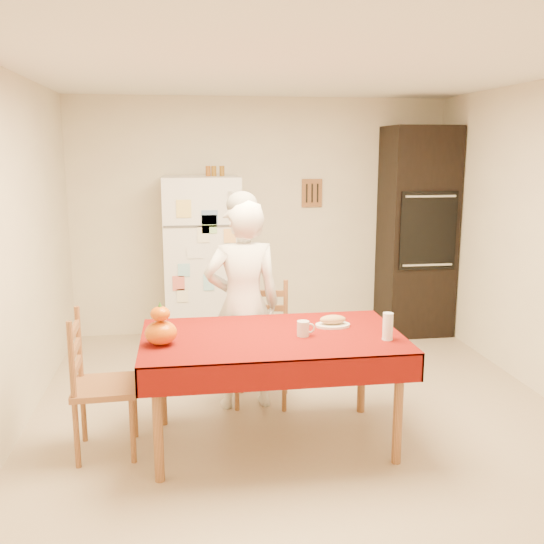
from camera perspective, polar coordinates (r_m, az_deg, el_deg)
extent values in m
plane|color=tan|center=(4.69, 2.68, -13.20)|extent=(4.50, 4.50, 0.00)
cube|color=beige|center=(6.53, -1.03, 5.21)|extent=(4.00, 0.02, 2.50)
cube|color=beige|center=(2.22, 14.26, -7.39)|extent=(4.00, 0.02, 2.50)
cube|color=beige|center=(4.40, -23.65, 1.25)|extent=(0.02, 4.50, 2.50)
cube|color=white|center=(4.30, 3.00, 18.69)|extent=(4.00, 4.50, 0.02)
cube|color=brown|center=(6.58, 3.77, 7.43)|extent=(0.22, 0.02, 0.30)
cube|color=white|center=(6.17, -6.57, 1.02)|extent=(0.75, 0.70, 1.70)
cube|color=silver|center=(5.74, -3.94, 6.34)|extent=(0.03, 0.03, 0.25)
cube|color=silver|center=(5.85, -3.84, -1.00)|extent=(0.03, 0.03, 0.60)
cube|color=black|center=(6.65, 13.44, 3.72)|extent=(0.70, 0.60, 2.20)
cube|color=black|center=(6.36, 14.50, 3.78)|extent=(0.59, 0.02, 0.80)
cylinder|color=brown|center=(3.75, -10.69, -14.04)|extent=(0.06, 0.06, 0.71)
cylinder|color=brown|center=(4.47, -10.33, -9.76)|extent=(0.06, 0.06, 0.71)
cylinder|color=brown|center=(3.96, 11.78, -12.63)|extent=(0.06, 0.06, 0.71)
cylinder|color=brown|center=(4.65, 8.45, -8.84)|extent=(0.06, 0.06, 0.71)
cube|color=brown|center=(4.01, 0.00, -6.36)|extent=(1.60, 0.90, 0.04)
cube|color=#570D04|center=(4.00, 0.00, -6.01)|extent=(1.70, 1.00, 0.01)
cylinder|color=brown|center=(4.68, -3.32, -10.43)|extent=(0.04, 0.04, 0.43)
cylinder|color=brown|center=(4.99, -2.92, -8.98)|extent=(0.04, 0.04, 0.43)
cylinder|color=brown|center=(4.66, 1.16, -10.52)|extent=(0.04, 0.04, 0.43)
cylinder|color=brown|center=(4.97, 1.26, -9.06)|extent=(0.04, 0.04, 0.43)
cube|color=brown|center=(4.74, -0.96, -7.08)|extent=(0.49, 0.47, 0.04)
cube|color=brown|center=(4.83, -0.85, -3.63)|extent=(0.36, 0.10, 0.50)
cylinder|color=brown|center=(4.04, -12.98, -14.37)|extent=(0.04, 0.04, 0.43)
cylinder|color=brown|center=(4.08, -17.91, -14.43)|extent=(0.04, 0.04, 0.43)
cylinder|color=brown|center=(4.37, -12.80, -12.33)|extent=(0.04, 0.04, 0.43)
cylinder|color=brown|center=(4.40, -17.33, -12.41)|extent=(0.04, 0.04, 0.43)
cube|color=brown|center=(4.13, -15.43, -10.39)|extent=(0.42, 0.43, 0.04)
cube|color=brown|center=(4.06, -18.02, -7.14)|extent=(0.04, 0.36, 0.50)
imported|color=white|center=(4.58, -2.75, -3.16)|extent=(0.61, 0.43, 1.60)
cylinder|color=silver|center=(3.96, 2.94, -5.34)|extent=(0.08, 0.08, 0.10)
ellipsoid|color=#E55105|center=(3.85, -10.41, -5.64)|extent=(0.20, 0.20, 0.15)
ellipsoid|color=red|center=(3.81, -10.48, -3.89)|extent=(0.12, 0.12, 0.09)
cylinder|color=white|center=(3.94, 10.84, -5.05)|extent=(0.07, 0.07, 0.18)
cylinder|color=white|center=(4.20, 5.73, -5.01)|extent=(0.24, 0.24, 0.02)
ellipsoid|color=#A68952|center=(4.19, 5.74, -4.47)|extent=(0.18, 0.10, 0.06)
cylinder|color=brown|center=(6.13, -6.03, 9.44)|extent=(0.05, 0.05, 0.10)
cylinder|color=brown|center=(6.13, -5.49, 9.45)|extent=(0.05, 0.05, 0.10)
cylinder|color=brown|center=(6.13, -4.73, 9.46)|extent=(0.05, 0.05, 0.10)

